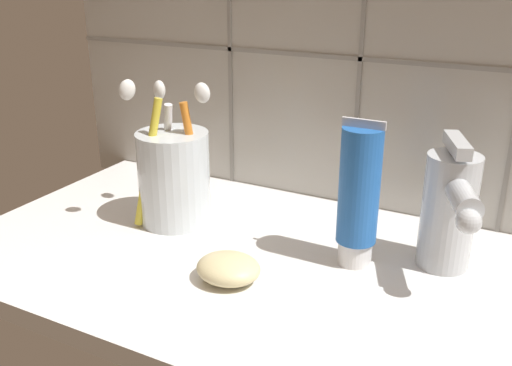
# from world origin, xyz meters

# --- Properties ---
(sink_counter) EXTENTS (0.68, 0.36, 0.02)m
(sink_counter) POSITION_xyz_m (0.00, 0.00, 0.01)
(sink_counter) COLOR white
(sink_counter) RESTS_ON ground
(tile_wall_backsplash) EXTENTS (0.78, 0.02, 0.52)m
(tile_wall_backsplash) POSITION_xyz_m (0.00, 0.18, 0.26)
(tile_wall_backsplash) COLOR #B7B2A8
(tile_wall_backsplash) RESTS_ON ground
(toothbrush_cup) EXTENTS (0.09, 0.09, 0.17)m
(toothbrush_cup) POSITION_xyz_m (-0.15, 0.03, 0.08)
(toothbrush_cup) COLOR silver
(toothbrush_cup) RESTS_ON sink_counter
(toothpaste_tube) EXTENTS (0.04, 0.04, 0.15)m
(toothpaste_tube) POSITION_xyz_m (0.07, 0.03, 0.09)
(toothpaste_tube) COLOR white
(toothpaste_tube) RESTS_ON sink_counter
(sink_faucet) EXTENTS (0.06, 0.11, 0.13)m
(sink_faucet) POSITION_xyz_m (0.15, 0.06, 0.08)
(sink_faucet) COLOR silver
(sink_faucet) RESTS_ON sink_counter
(soap_bar) EXTENTS (0.06, 0.05, 0.03)m
(soap_bar) POSITION_xyz_m (-0.03, -0.05, 0.03)
(soap_bar) COLOR beige
(soap_bar) RESTS_ON sink_counter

